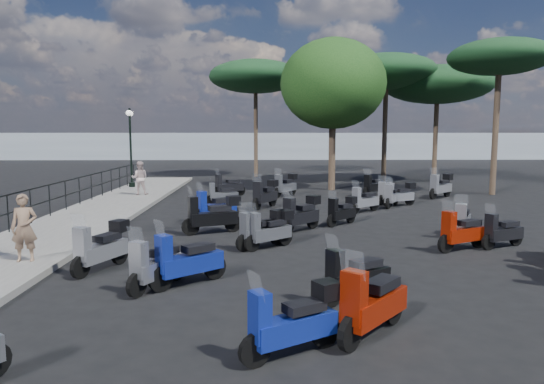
{
  "coord_description": "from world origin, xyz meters",
  "views": [
    {
      "loc": [
        -0.44,
        -13.18,
        3.0
      ],
      "look_at": [
        -0.16,
        1.57,
        1.2
      ],
      "focal_mm": 32.0,
      "sensor_mm": 36.0,
      "label": 1
    }
  ],
  "objects_px": {
    "scooter_6": "(372,305)",
    "scooter_15": "(342,212)",
    "scooter_3": "(213,215)",
    "pine_0": "(386,72)",
    "scooter_31": "(262,230)",
    "pine_2": "(256,77)",
    "scooter_2": "(101,248)",
    "scooter_14": "(270,230)",
    "scooter_29": "(441,186)",
    "scooter_22": "(392,197)",
    "scooter_10": "(215,208)",
    "scooter_7": "(355,277)",
    "scooter_9": "(301,215)",
    "scooter_27": "(462,221)",
    "scooter_4": "(222,195)",
    "scooter_28": "(400,195)",
    "pedestrian_far": "(140,178)",
    "woman": "(24,228)",
    "scooter_17": "(285,186)",
    "broadleaf_tree": "(333,84)",
    "scooter_21": "(462,233)",
    "scooter_5": "(228,186)",
    "scooter_8": "(156,266)",
    "scooter_30": "(385,194)",
    "lamp_post_2": "(131,142)",
    "pine_1": "(438,85)",
    "scooter_1": "(187,262)",
    "scooter_16": "(364,201)",
    "scooter_20": "(502,232)"
  },
  "relations": [
    {
      "from": "scooter_6",
      "to": "scooter_15",
      "type": "relative_size",
      "value": 1.21
    },
    {
      "from": "scooter_3",
      "to": "pine_0",
      "type": "relative_size",
      "value": 0.23
    },
    {
      "from": "scooter_31",
      "to": "pine_2",
      "type": "relative_size",
      "value": 0.17
    },
    {
      "from": "scooter_2",
      "to": "scooter_6",
      "type": "distance_m",
      "value": 6.26
    },
    {
      "from": "scooter_14",
      "to": "scooter_29",
      "type": "xyz_separation_m",
      "value": [
        8.06,
        9.69,
        0.06
      ]
    },
    {
      "from": "scooter_29",
      "to": "scooter_22",
      "type": "bearing_deg",
      "value": 90.73
    },
    {
      "from": "scooter_10",
      "to": "scooter_14",
      "type": "height_order",
      "value": "scooter_10"
    },
    {
      "from": "scooter_7",
      "to": "scooter_9",
      "type": "bearing_deg",
      "value": -25.56
    },
    {
      "from": "scooter_27",
      "to": "scooter_31",
      "type": "height_order",
      "value": "scooter_27"
    },
    {
      "from": "scooter_4",
      "to": "scooter_28",
      "type": "bearing_deg",
      "value": -110.14
    },
    {
      "from": "pedestrian_far",
      "to": "scooter_15",
      "type": "xyz_separation_m",
      "value": [
        8.29,
        -6.81,
        -0.48
      ]
    },
    {
      "from": "woman",
      "to": "pedestrian_far",
      "type": "height_order",
      "value": "pedestrian_far"
    },
    {
      "from": "scooter_17",
      "to": "scooter_29",
      "type": "relative_size",
      "value": 1.0
    },
    {
      "from": "broadleaf_tree",
      "to": "scooter_21",
      "type": "bearing_deg",
      "value": -83.86
    },
    {
      "from": "scooter_5",
      "to": "scooter_22",
      "type": "distance_m",
      "value": 7.72
    },
    {
      "from": "scooter_15",
      "to": "pine_0",
      "type": "height_order",
      "value": "pine_0"
    },
    {
      "from": "scooter_2",
      "to": "scooter_8",
      "type": "height_order",
      "value": "scooter_2"
    },
    {
      "from": "scooter_31",
      "to": "pine_0",
      "type": "distance_m",
      "value": 18.9
    },
    {
      "from": "scooter_10",
      "to": "scooter_28",
      "type": "distance_m",
      "value": 7.99
    },
    {
      "from": "scooter_3",
      "to": "scooter_15",
      "type": "xyz_separation_m",
      "value": [
        4.08,
        1.29,
        -0.11
      ]
    },
    {
      "from": "scooter_30",
      "to": "scooter_6",
      "type": "bearing_deg",
      "value": 105.56
    },
    {
      "from": "scooter_27",
      "to": "scooter_10",
      "type": "bearing_deg",
      "value": 9.45
    },
    {
      "from": "scooter_5",
      "to": "scooter_31",
      "type": "distance_m",
      "value": 10.54
    },
    {
      "from": "scooter_3",
      "to": "lamp_post_2",
      "type": "bearing_deg",
      "value": 2.77
    },
    {
      "from": "scooter_8",
      "to": "pine_1",
      "type": "bearing_deg",
      "value": -93.92
    },
    {
      "from": "scooter_15",
      "to": "pine_2",
      "type": "relative_size",
      "value": 0.15
    },
    {
      "from": "pedestrian_far",
      "to": "scooter_27",
      "type": "bearing_deg",
      "value": 137.43
    },
    {
      "from": "scooter_1",
      "to": "scooter_14",
      "type": "distance_m",
      "value": 3.52
    },
    {
      "from": "scooter_14",
      "to": "scooter_22",
      "type": "relative_size",
      "value": 0.94
    },
    {
      "from": "pedestrian_far",
      "to": "scooter_16",
      "type": "distance_m",
      "value": 10.48
    },
    {
      "from": "scooter_3",
      "to": "scooter_4",
      "type": "xyz_separation_m",
      "value": [
        -0.2,
        5.85,
        -0.14
      ]
    },
    {
      "from": "scooter_5",
      "to": "scooter_28",
      "type": "bearing_deg",
      "value": -144.24
    },
    {
      "from": "scooter_5",
      "to": "scooter_22",
      "type": "relative_size",
      "value": 1.11
    },
    {
      "from": "scooter_2",
      "to": "scooter_3",
      "type": "height_order",
      "value": "scooter_3"
    },
    {
      "from": "scooter_8",
      "to": "scooter_6",
      "type": "bearing_deg",
      "value": 175.34
    },
    {
      "from": "scooter_2",
      "to": "scooter_17",
      "type": "distance_m",
      "value": 13.25
    },
    {
      "from": "scooter_5",
      "to": "scooter_20",
      "type": "relative_size",
      "value": 1.11
    },
    {
      "from": "scooter_5",
      "to": "broadleaf_tree",
      "type": "relative_size",
      "value": 0.2
    },
    {
      "from": "scooter_20",
      "to": "scooter_22",
      "type": "height_order",
      "value": "scooter_22"
    },
    {
      "from": "scooter_10",
      "to": "scooter_6",
      "type": "bearing_deg",
      "value": 165.14
    },
    {
      "from": "scooter_14",
      "to": "scooter_27",
      "type": "relative_size",
      "value": 0.88
    },
    {
      "from": "scooter_28",
      "to": "broadleaf_tree",
      "type": "relative_size",
      "value": 0.19
    },
    {
      "from": "scooter_3",
      "to": "scooter_14",
      "type": "distance_m",
      "value": 2.52
    },
    {
      "from": "scooter_3",
      "to": "scooter_10",
      "type": "xyz_separation_m",
      "value": [
        -0.13,
        1.98,
        -0.08
      ]
    },
    {
      "from": "lamp_post_2",
      "to": "scooter_10",
      "type": "relative_size",
      "value": 2.76
    },
    {
      "from": "scooter_27",
      "to": "pine_0",
      "type": "relative_size",
      "value": 0.2
    },
    {
      "from": "scooter_5",
      "to": "pine_1",
      "type": "distance_m",
      "value": 15.13
    },
    {
      "from": "scooter_14",
      "to": "scooter_27",
      "type": "bearing_deg",
      "value": -116.29
    },
    {
      "from": "scooter_10",
      "to": "scooter_7",
      "type": "bearing_deg",
      "value": 168.75
    },
    {
      "from": "scooter_16",
      "to": "scooter_30",
      "type": "relative_size",
      "value": 0.93
    }
  ]
}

